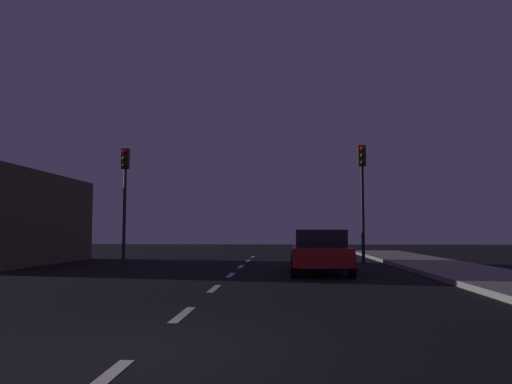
% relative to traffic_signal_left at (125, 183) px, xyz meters
% --- Properties ---
extents(ground_plane, '(80.00, 80.00, 0.00)m').
position_rel_traffic_signal_left_xyz_m(ground_plane, '(5.28, -8.86, -3.51)').
color(ground_plane, black).
extents(lane_stripe_nearest, '(0.16, 1.60, 0.01)m').
position_rel_traffic_signal_left_xyz_m(lane_stripe_nearest, '(5.28, -17.06, -3.50)').
color(lane_stripe_nearest, silver).
rests_on(lane_stripe_nearest, ground_plane).
extents(lane_stripe_second, '(0.16, 1.60, 0.01)m').
position_rel_traffic_signal_left_xyz_m(lane_stripe_second, '(5.28, -13.26, -3.50)').
color(lane_stripe_second, silver).
rests_on(lane_stripe_second, ground_plane).
extents(lane_stripe_third, '(0.16, 1.60, 0.01)m').
position_rel_traffic_signal_left_xyz_m(lane_stripe_third, '(5.28, -9.46, -3.50)').
color(lane_stripe_third, silver).
rests_on(lane_stripe_third, ground_plane).
extents(lane_stripe_fourth, '(0.16, 1.60, 0.01)m').
position_rel_traffic_signal_left_xyz_m(lane_stripe_fourth, '(5.28, -5.66, -3.50)').
color(lane_stripe_fourth, silver).
rests_on(lane_stripe_fourth, ground_plane).
extents(lane_stripe_fifth, '(0.16, 1.60, 0.01)m').
position_rel_traffic_signal_left_xyz_m(lane_stripe_fifth, '(5.28, -1.86, -3.50)').
color(lane_stripe_fifth, silver).
rests_on(lane_stripe_fifth, ground_plane).
extents(lane_stripe_sixth, '(0.16, 1.60, 0.01)m').
position_rel_traffic_signal_left_xyz_m(lane_stripe_sixth, '(5.28, 1.94, -3.50)').
color(lane_stripe_sixth, silver).
rests_on(lane_stripe_sixth, ground_plane).
extents(lane_stripe_seventh, '(0.16, 1.60, 0.01)m').
position_rel_traffic_signal_left_xyz_m(lane_stripe_seventh, '(5.28, 5.74, -3.50)').
color(lane_stripe_seventh, silver).
rests_on(lane_stripe_seventh, ground_plane).
extents(traffic_signal_left, '(0.32, 0.38, 5.01)m').
position_rel_traffic_signal_left_xyz_m(traffic_signal_left, '(0.00, 0.00, 0.00)').
color(traffic_signal_left, '#2D2D30').
rests_on(traffic_signal_left, ground_plane).
extents(traffic_signal_right, '(0.32, 0.38, 5.06)m').
position_rel_traffic_signal_left_xyz_m(traffic_signal_right, '(10.32, 0.00, 0.03)').
color(traffic_signal_right, black).
rests_on(traffic_signal_right, ground_plane).
extents(car_stopped_ahead, '(1.99, 4.47, 1.43)m').
position_rel_traffic_signal_left_xyz_m(car_stopped_ahead, '(8.15, -4.88, -2.77)').
color(car_stopped_ahead, '#B21919').
rests_on(car_stopped_ahead, ground_plane).
extents(storefront_left, '(4.19, 8.71, 3.80)m').
position_rel_traffic_signal_left_xyz_m(storefront_left, '(-4.82, -0.96, -1.61)').
color(storefront_left, brown).
rests_on(storefront_left, ground_plane).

